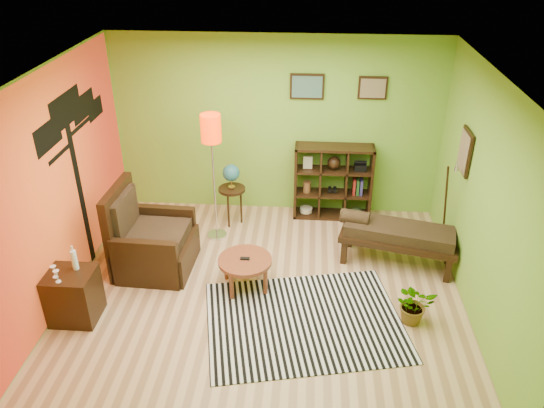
# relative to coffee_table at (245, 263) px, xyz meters

# --- Properties ---
(ground) EXTENTS (5.00, 5.00, 0.00)m
(ground) POSITION_rel_coffee_table_xyz_m (0.25, -0.11, -0.36)
(ground) COLOR tan
(ground) RESTS_ON ground
(room_shell) EXTENTS (5.04, 4.54, 2.82)m
(room_shell) POSITION_rel_coffee_table_xyz_m (0.16, -0.09, 1.44)
(room_shell) COLOR #73AC31
(room_shell) RESTS_ON ground
(zebra_rug) EXTENTS (2.60, 2.16, 0.01)m
(zebra_rug) POSITION_rel_coffee_table_xyz_m (0.78, -0.63, -0.36)
(zebra_rug) COLOR silver
(zebra_rug) RESTS_ON ground
(coffee_table) EXTENTS (0.69, 0.69, 0.44)m
(coffee_table) POSITION_rel_coffee_table_xyz_m (0.00, 0.00, 0.00)
(coffee_table) COLOR brown
(coffee_table) RESTS_ON ground
(armchair) EXTENTS (1.03, 1.04, 1.20)m
(armchair) POSITION_rel_coffee_table_xyz_m (-1.33, 0.34, -0.00)
(armchair) COLOR black
(armchair) RESTS_ON ground
(side_cabinet) EXTENTS (0.54, 0.49, 0.95)m
(side_cabinet) POSITION_rel_coffee_table_xyz_m (-1.95, -0.75, -0.04)
(side_cabinet) COLOR black
(side_cabinet) RESTS_ON ground
(floor_lamp) EXTENTS (0.29, 0.29, 1.91)m
(floor_lamp) POSITION_rel_coffee_table_xyz_m (-0.57, 1.18, 1.19)
(floor_lamp) COLOR silver
(floor_lamp) RESTS_ON ground
(globe_table) EXTENTS (0.41, 0.41, 1.00)m
(globe_table) POSITION_rel_coffee_table_xyz_m (-0.38, 1.58, 0.39)
(globe_table) COLOR black
(globe_table) RESTS_ON ground
(cube_shelf) EXTENTS (1.20, 0.35, 1.20)m
(cube_shelf) POSITION_rel_coffee_table_xyz_m (1.17, 1.92, 0.24)
(cube_shelf) COLOR black
(cube_shelf) RESTS_ON ground
(bench) EXTENTS (1.64, 0.91, 0.72)m
(bench) POSITION_rel_coffee_table_xyz_m (1.97, 0.68, 0.10)
(bench) COLOR black
(bench) RESTS_ON ground
(potted_plant) EXTENTS (0.53, 0.57, 0.40)m
(potted_plant) POSITION_rel_coffee_table_xyz_m (2.06, -0.52, -0.17)
(potted_plant) COLOR #26661E
(potted_plant) RESTS_ON ground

